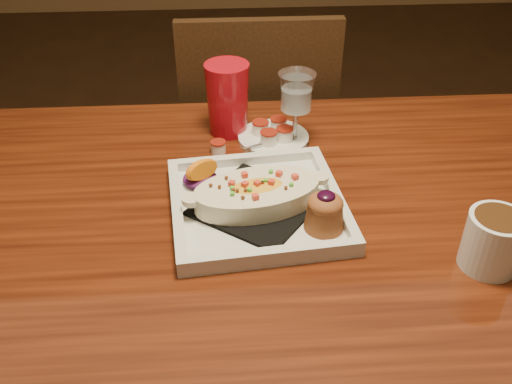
{
  "coord_description": "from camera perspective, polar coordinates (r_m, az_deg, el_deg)",
  "views": [
    {
      "loc": [
        -0.09,
        -0.79,
        1.37
      ],
      "look_at": [
        -0.04,
        0.05,
        0.77
      ],
      "focal_mm": 40.0,
      "sensor_mm": 36.0,
      "label": 1
    }
  ],
  "objects": [
    {
      "name": "creamer_loose",
      "position": [
        1.18,
        -3.81,
        4.53
      ],
      "size": [
        0.03,
        0.03,
        0.03
      ],
      "color": "white",
      "rests_on": "table"
    },
    {
      "name": "red_tumbler",
      "position": [
        1.23,
        -2.86,
        9.26
      ],
      "size": [
        0.09,
        0.09,
        0.16
      ],
      "primitive_type": "cone",
      "color": "#B80D1B",
      "rests_on": "table"
    },
    {
      "name": "plate",
      "position": [
        1.0,
        0.6,
        -0.82
      ],
      "size": [
        0.33,
        0.33,
        0.08
      ],
      "rotation": [
        0.0,
        0.0,
        0.1
      ],
      "color": "silver",
      "rests_on": "table"
    },
    {
      "name": "goblet",
      "position": [
        1.17,
        4.05,
        9.54
      ],
      "size": [
        0.08,
        0.08,
        0.16
      ],
      "color": "silver",
      "rests_on": "table"
    },
    {
      "name": "saucer",
      "position": [
        1.22,
        1.7,
        5.66
      ],
      "size": [
        0.15,
        0.15,
        0.1
      ],
      "color": "silver",
      "rests_on": "table"
    },
    {
      "name": "coffee_mug",
      "position": [
        0.95,
        22.82,
        -4.36
      ],
      "size": [
        0.13,
        0.09,
        0.1
      ],
      "rotation": [
        0.0,
        0.0,
        0.15
      ],
      "color": "silver",
      "rests_on": "table"
    },
    {
      "name": "table",
      "position": [
        1.07,
        2.23,
        -6.49
      ],
      "size": [
        1.5,
        0.9,
        0.75
      ],
      "color": "maroon",
      "rests_on": "floor"
    },
    {
      "name": "chair_far",
      "position": [
        1.66,
        0.02,
        4.35
      ],
      "size": [
        0.42,
        0.42,
        0.93
      ],
      "rotation": [
        0.0,
        0.0,
        3.14
      ],
      "color": "black",
      "rests_on": "floor"
    }
  ]
}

